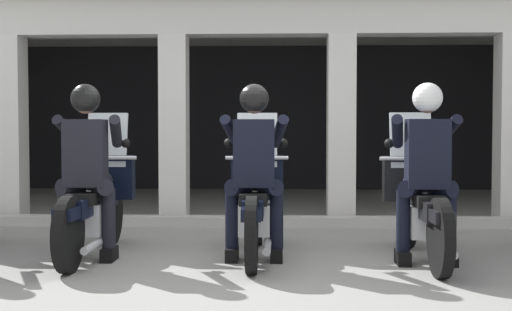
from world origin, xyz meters
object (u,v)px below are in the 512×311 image
Objects in this scene: motorcycle_left at (96,202)px; police_officer_right at (427,157)px; motorcycle_center at (256,202)px; motorcycle_right at (420,204)px; police_officer_center at (254,157)px; police_officer_left at (87,156)px.

police_officer_right is (3.00, -0.36, 0.44)m from motorcycle_left.
motorcycle_center is 1.29× the size of police_officer_right.
motorcycle_left is 3.06m from police_officer_right.
motorcycle_right is (1.50, -0.10, 0.00)m from motorcycle_center.
police_officer_center is 1.00× the size of police_officer_right.
police_officer_left is 1.00× the size of police_officer_center.
police_officer_right is (-0.00, -0.28, 0.44)m from motorcycle_right.
police_officer_left is at bearing -166.28° from motorcycle_center.
motorcycle_right is at bearing 8.62° from police_officer_center.
police_officer_left is (-0.00, -0.28, 0.44)m from motorcycle_left.
motorcycle_left is 0.52m from police_officer_left.
police_officer_center reaches higher than motorcycle_right.
police_officer_left is 1.60m from motorcycle_center.
motorcycle_left is at bearing 178.80° from police_officer_right.
motorcycle_right is at bearing 6.70° from police_officer_left.
police_officer_right is (3.01, -0.07, 0.00)m from police_officer_left.
police_officer_right is (1.50, -0.39, 0.44)m from motorcycle_center.
police_officer_center is 1.58m from motorcycle_right.
police_officer_left is at bearing -87.58° from motorcycle_left.
motorcycle_left is 1.29× the size of police_officer_right.
police_officer_right reaches higher than motorcycle_right.
police_officer_right reaches higher than motorcycle_left.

